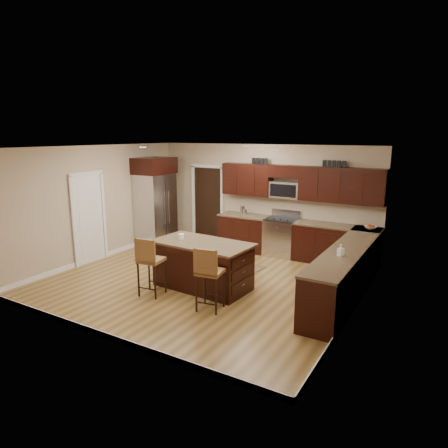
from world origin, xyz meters
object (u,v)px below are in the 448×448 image
Objects in this scene: stool_right at (208,272)px; refrigerator at (155,201)px; range at (281,237)px; island at (203,266)px; stool_left at (149,260)px.

refrigerator is at bearing 131.63° from stool_right.
stool_right is (0.18, -3.62, 0.23)m from range.
refrigerator reaches higher than island.
refrigerator reaches higher than range.
island is 1.76× the size of stool_right.
range is at bearing 65.17° from stool_left.
stool_right is (1.29, 0.00, 0.00)m from stool_left.
range is 0.99× the size of stool_right.
island is 3.51m from refrigerator.
island is 1.76× the size of stool_left.
range is 2.82m from island.
stool_right reaches higher than island.
stool_left is (-1.11, -3.62, 0.22)m from range.
refrigerator reaches higher than stool_right.
refrigerator is (-3.48, 2.81, 0.50)m from stool_right.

